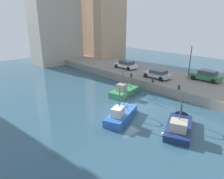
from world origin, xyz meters
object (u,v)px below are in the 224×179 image
at_px(parked_car_white, 126,64).
at_px(parked_car_silver, 157,74).
at_px(mooring_bollard_mid, 153,81).
at_px(mooring_bollard_north, 131,75).
at_px(quay_streetlamp, 191,56).
at_px(fishing_boat_navy, 179,127).
at_px(mooring_bollard_south, 179,87).
at_px(fishing_boat_blue, 122,116).
at_px(fishing_boat_green, 126,93).
at_px(parked_car_green, 206,76).

relative_size(parked_car_white, parked_car_silver, 1.07).
xyz_separation_m(mooring_bollard_mid, mooring_bollard_north, (0.00, 4.00, 0.00)).
bearing_deg(mooring_bollard_mid, quay_streetlamp, -21.07).
relative_size(fishing_boat_navy, parked_car_silver, 1.44).
distance_m(parked_car_white, mooring_bollard_south, 12.98).
relative_size(fishing_boat_blue, mooring_bollard_mid, 10.48).
distance_m(fishing_boat_green, parked_car_silver, 6.12).
height_order(parked_car_white, mooring_bollard_north, parked_car_white).
xyz_separation_m(parked_car_green, parked_car_silver, (-4.05, 5.37, -0.09)).
height_order(mooring_bollard_south, mooring_bollard_mid, same).
xyz_separation_m(mooring_bollard_south, mooring_bollard_north, (0.00, 8.00, 0.00)).
bearing_deg(parked_car_green, mooring_bollard_south, 175.56).
height_order(parked_car_white, parked_car_green, parked_car_green).
height_order(fishing_boat_navy, parked_car_white, fishing_boat_navy).
xyz_separation_m(fishing_boat_green, parked_car_white, (7.05, 6.94, 1.81)).
relative_size(parked_car_green, quay_streetlamp, 0.85).
distance_m(parked_car_white, mooring_bollard_mid, 9.19).
xyz_separation_m(parked_car_white, quay_streetlamp, (2.20, -10.68, 2.54)).
bearing_deg(parked_car_silver, parked_car_green, -52.98).
bearing_deg(quay_streetlamp, parked_car_green, -74.81).
relative_size(mooring_bollard_south, quay_streetlamp, 0.11).
bearing_deg(mooring_bollard_south, mooring_bollard_north, 90.00).
bearing_deg(mooring_bollard_mid, fishing_boat_navy, -129.45).
distance_m(parked_car_white, parked_car_green, 13.30).
bearing_deg(parked_car_silver, fishing_boat_blue, -160.62).
distance_m(mooring_bollard_mid, mooring_bollard_north, 4.00).
relative_size(parked_car_green, mooring_bollard_north, 7.45).
height_order(fishing_boat_green, mooring_bollard_south, fishing_boat_green).
xyz_separation_m(mooring_bollard_south, mooring_bollard_mid, (0.00, 4.00, 0.00)).
height_order(parked_car_white, mooring_bollard_south, parked_car_white).
distance_m(fishing_boat_green, mooring_bollard_north, 4.55).
bearing_deg(quay_streetlamp, fishing_boat_green, 157.96).
relative_size(parked_car_white, quay_streetlamp, 0.90).
bearing_deg(mooring_bollard_south, parked_car_green, -4.44).
relative_size(parked_car_white, mooring_bollard_south, 7.90).
height_order(mooring_bollard_south, quay_streetlamp, quay_streetlamp).
xyz_separation_m(fishing_boat_navy, mooring_bollard_south, (6.60, 4.02, 1.35)).
distance_m(fishing_boat_blue, fishing_boat_navy, 5.49).
distance_m(mooring_bollard_south, quay_streetlamp, 6.64).
relative_size(mooring_bollard_north, quay_streetlamp, 0.11).
bearing_deg(quay_streetlamp, fishing_boat_blue, -176.70).
xyz_separation_m(fishing_boat_navy, parked_car_silver, (8.83, 8.91, 1.73)).
bearing_deg(parked_car_green, fishing_boat_navy, -164.65).
distance_m(fishing_boat_blue, parked_car_green, 15.32).
relative_size(parked_car_silver, mooring_bollard_north, 7.37).
bearing_deg(fishing_boat_navy, parked_car_white, 58.69).
bearing_deg(quay_streetlamp, mooring_bollard_north, 132.45).
xyz_separation_m(parked_car_silver, quay_streetlamp, (3.42, -3.06, 2.59)).
bearing_deg(fishing_boat_blue, quay_streetlamp, 3.30).
bearing_deg(parked_car_silver, quay_streetlamp, -41.81).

